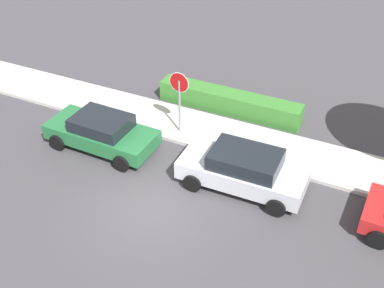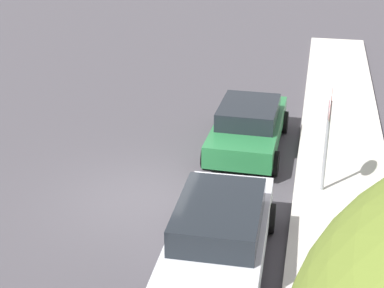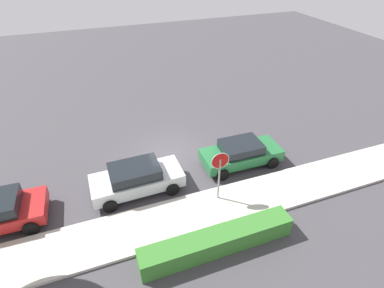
{
  "view_description": "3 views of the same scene",
  "coord_description": "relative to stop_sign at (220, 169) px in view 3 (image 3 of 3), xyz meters",
  "views": [
    {
      "loc": [
        6.15,
        -9.82,
        10.92
      ],
      "look_at": [
        0.57,
        1.9,
        1.48
      ],
      "focal_mm": 45.0,
      "sensor_mm": 36.0,
      "label": 1
    },
    {
      "loc": [
        11.66,
        3.73,
        6.89
      ],
      "look_at": [
        -1.07,
        0.99,
        1.02
      ],
      "focal_mm": 55.0,
      "sensor_mm": 36.0,
      "label": 2
    },
    {
      "loc": [
        3.51,
        13.1,
        10.17
      ],
      "look_at": [
        -0.93,
        1.01,
        1.13
      ],
      "focal_mm": 28.0,
      "sensor_mm": 36.0,
      "label": 3
    }
  ],
  "objects": [
    {
      "name": "ground_plane",
      "position": [
        1.04,
        -4.17,
        -1.88
      ],
      "size": [
        60.0,
        60.0,
        0.0
      ],
      "primitive_type": "plane",
      "color": "#423F44"
    },
    {
      "name": "parked_car_green",
      "position": [
        -2.24,
        -2.06,
        -1.17
      ],
      "size": [
        4.24,
        2.02,
        1.36
      ],
      "color": "#236B38",
      "rests_on": "ground_plane"
    },
    {
      "name": "stop_sign",
      "position": [
        0.0,
        0.0,
        0.0
      ],
      "size": [
        0.81,
        0.08,
        2.72
      ],
      "color": "gray",
      "rests_on": "ground_plane"
    },
    {
      "name": "front_yard_hedge",
      "position": [
        1.11,
        2.42,
        -1.44
      ],
      "size": [
        6.18,
        0.89,
        0.89
      ],
      "color": "#387A2D",
      "rests_on": "ground_plane"
    },
    {
      "name": "parked_car_silver",
      "position": [
        3.35,
        -1.92,
        -1.12
      ],
      "size": [
        4.31,
        2.05,
        1.46
      ],
      "color": "silver",
      "rests_on": "ground_plane"
    },
    {
      "name": "sidewalk_curb",
      "position": [
        1.04,
        0.52,
        -1.81
      ],
      "size": [
        32.0,
        2.34,
        0.14
      ],
      "primitive_type": "cube",
      "color": "beige",
      "rests_on": "ground_plane"
    }
  ]
}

